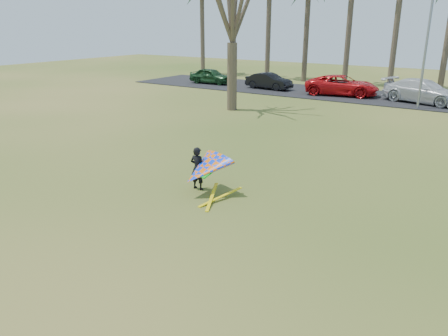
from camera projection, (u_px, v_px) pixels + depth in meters
The scene contains 8 objects.
ground at pixel (185, 224), 12.30m from camera, with size 100.00×100.00×0.00m, color #275111.
parking_strip at pixel (397, 99), 32.06m from camera, with size 46.00×7.00×0.06m, color black.
streetlight at pixel (430, 38), 27.15m from camera, with size 2.28×0.18×8.00m.
car_0 at pixel (211, 76), 39.82m from camera, with size 1.62×4.04×1.38m, color #183C1C.
car_1 at pixel (269, 81), 36.58m from camera, with size 1.40×4.00×1.32m, color black.
car_2 at pixel (342, 85), 33.40m from camera, with size 2.51×5.44×1.51m, color red.
car_3 at pixel (423, 91), 30.20m from camera, with size 2.24×5.51×1.60m, color silver.
kite_flyer at pixel (204, 169), 14.21m from camera, with size 2.13×2.39×2.02m.
Camera 1 is at (7.09, -8.70, 5.39)m, focal length 35.00 mm.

